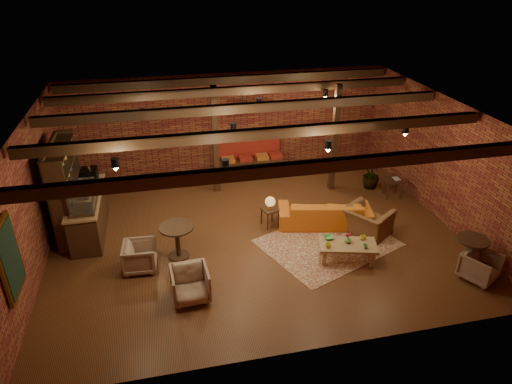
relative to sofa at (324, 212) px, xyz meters
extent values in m
plane|color=#39200E|center=(-1.88, -0.08, -0.35)|extent=(10.00, 10.00, 0.00)
cube|color=black|center=(-1.88, -0.08, 2.85)|extent=(10.00, 8.00, 0.02)
cube|color=maroon|center=(-1.88, 3.92, 1.25)|extent=(10.00, 0.02, 3.20)
cube|color=maroon|center=(-1.88, -4.08, 1.25)|extent=(10.00, 0.02, 3.20)
cube|color=maroon|center=(-6.88, -0.08, 1.25)|extent=(0.02, 8.00, 3.20)
cube|color=maroon|center=(3.12, -0.08, 1.25)|extent=(0.02, 8.00, 3.20)
cylinder|color=black|center=(-1.88, 1.52, 2.50)|extent=(9.60, 0.12, 0.12)
cube|color=#311B10|center=(-2.48, 2.52, 1.25)|extent=(0.16, 0.16, 3.20)
cube|color=#311B10|center=(0.92, 1.92, 1.25)|extent=(0.16, 0.16, 3.20)
imported|color=#337F33|center=(-5.88, 1.12, 0.87)|extent=(0.35, 0.39, 0.30)
cube|color=black|center=(-6.81, -2.38, 1.25)|extent=(0.08, 0.96, 1.46)
cube|color=#E85217|center=(-1.28, 3.02, 2.00)|extent=(0.86, 0.06, 0.30)
cube|color=maroon|center=(-0.21, -0.89, -0.35)|extent=(3.71, 3.32, 0.01)
imported|color=#C9631C|center=(0.00, 0.00, 0.00)|extent=(2.56, 1.44, 0.70)
cube|color=#997B47|center=(-0.04, -1.66, 0.07)|extent=(1.44, 0.97, 0.06)
cube|color=#997B47|center=(-0.63, -1.74, -0.16)|extent=(0.08, 0.08, 0.39)
cube|color=#997B47|center=(0.43, -2.02, -0.16)|extent=(0.08, 0.08, 0.39)
cube|color=#997B47|center=(-0.51, -1.29, -0.16)|extent=(0.08, 0.08, 0.39)
cube|color=#997B47|center=(0.55, -1.57, -0.16)|extent=(0.08, 0.08, 0.39)
imported|color=gold|center=(-0.54, -1.69, 0.15)|extent=(0.16, 0.16, 0.10)
imported|color=#519945|center=(0.27, -1.90, 0.15)|extent=(0.13, 0.13, 0.10)
imported|color=gold|center=(0.37, -1.55, 0.15)|extent=(0.16, 0.16, 0.10)
imported|color=#519945|center=(-0.39, -1.34, 0.13)|extent=(0.28, 0.28, 0.06)
imported|color=#519945|center=(-0.03, -1.61, 0.16)|extent=(0.15, 0.15, 0.13)
sphere|color=#B51325|center=(-0.03, -1.61, 0.30)|extent=(0.10, 0.10, 0.10)
cube|color=#311B10|center=(-1.41, 0.24, 0.13)|extent=(0.50, 0.50, 0.04)
cylinder|color=#311B10|center=(-1.41, 0.24, -0.12)|extent=(0.03, 0.03, 0.46)
cylinder|color=olive|center=(-1.41, 0.24, 0.15)|extent=(0.13, 0.13, 0.02)
cylinder|color=olive|center=(-1.41, 0.24, 0.22)|extent=(0.04, 0.04, 0.19)
sphere|color=orange|center=(-1.41, 0.24, 0.35)|extent=(0.27, 0.27, 0.27)
cylinder|color=#311B10|center=(-3.86, -0.66, 0.46)|extent=(0.80, 0.80, 0.04)
cylinder|color=#311B10|center=(-3.86, -0.66, 0.06)|extent=(0.11, 0.11, 0.78)
cylinder|color=#311B10|center=(-3.86, -0.66, -0.33)|extent=(0.48, 0.48, 0.04)
imported|color=#B6A38D|center=(-4.72, -0.96, 0.01)|extent=(0.71, 0.76, 0.73)
imported|color=#B6A38D|center=(-3.71, -2.19, 0.04)|extent=(0.79, 0.75, 0.77)
imported|color=brown|center=(0.90, -0.67, 0.12)|extent=(1.18, 1.28, 0.94)
cube|color=#311B10|center=(2.48, 1.04, 0.18)|extent=(0.56, 0.56, 0.04)
cylinder|color=#311B10|center=(2.48, 1.04, -0.10)|extent=(0.04, 0.04, 0.51)
imported|color=#311B10|center=(2.48, 1.04, 0.21)|extent=(0.22, 0.27, 0.02)
cylinder|color=#311B10|center=(2.48, -2.57, 0.44)|extent=(0.70, 0.70, 0.04)
cylinder|color=#311B10|center=(2.48, -2.57, 0.05)|extent=(0.11, 0.11, 0.76)
cylinder|color=#311B10|center=(2.48, -2.57, -0.33)|extent=(0.42, 0.42, 0.04)
imported|color=#B6A38D|center=(2.52, -2.92, 0.01)|extent=(0.93, 0.91, 0.72)
imported|color=#4C7F4C|center=(2.11, 1.71, 1.02)|extent=(1.79, 1.79, 2.75)
camera|label=1|loc=(-3.99, -9.72, 6.01)|focal=32.00mm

